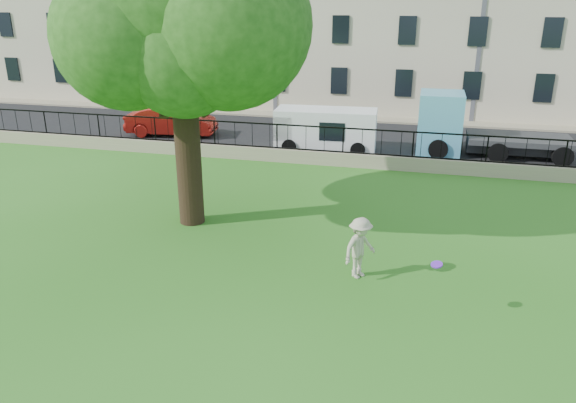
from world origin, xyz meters
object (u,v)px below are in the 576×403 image
(man, at_px, (360,248))
(frisbee, at_px, (437,265))
(blue_truck, at_px, (493,126))
(white_van, at_px, (326,130))
(tree, at_px, (175,2))
(red_sedan, at_px, (171,121))

(man, distance_m, frisbee, 2.54)
(blue_truck, bearing_deg, white_van, -172.86)
(tree, xyz_separation_m, frisbee, (7.98, -4.16, -5.58))
(man, bearing_deg, tree, 101.78)
(man, height_order, frisbee, man)
(red_sedan, distance_m, white_van, 8.64)
(blue_truck, bearing_deg, man, -108.27)
(white_van, xyz_separation_m, blue_truck, (7.72, 1.00, 0.42))
(white_van, bearing_deg, man, -79.07)
(man, bearing_deg, blue_truck, 16.97)
(frisbee, bearing_deg, white_van, 110.17)
(tree, bearing_deg, man, -23.21)
(frisbee, bearing_deg, red_sedan, 132.23)
(man, xyz_separation_m, blue_truck, (4.43, 13.63, 0.58))
(tree, bearing_deg, blue_truck, 46.50)
(man, relative_size, white_van, 0.35)
(white_van, bearing_deg, blue_truck, 3.75)
(red_sedan, relative_size, blue_truck, 0.70)
(tree, relative_size, red_sedan, 2.18)
(man, bearing_deg, white_van, 49.55)
(frisbee, distance_m, white_van, 15.13)
(tree, xyz_separation_m, blue_truck, (10.48, 11.04, -5.51))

